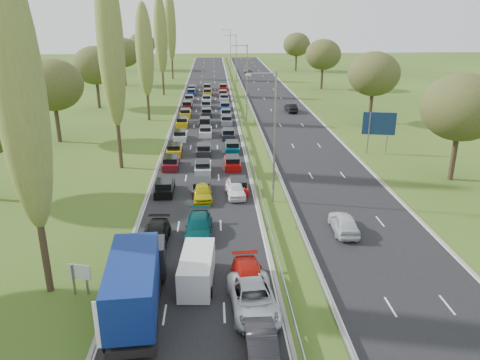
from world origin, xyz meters
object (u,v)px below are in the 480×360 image
object	(u,v)px
blue_lorry	(136,283)
direction_sign	(379,125)
white_van_rear	(197,267)
info_sign	(79,275)
near_car_2	(145,256)
near_car_3	(155,235)

from	to	relation	value
blue_lorry	direction_sign	world-z (taller)	direction_sign
white_van_rear	blue_lorry	bearing A→B (deg)	-132.26
info_sign	direction_sign	distance (m)	41.32
near_car_2	white_van_rear	distance (m)	4.31
white_van_rear	direction_sign	xyz separation A→B (m)	(21.57, 28.48, 2.51)
blue_lorry	white_van_rear	size ratio (longest dim) A/B	1.83
near_car_3	direction_sign	world-z (taller)	direction_sign
blue_lorry	info_sign	distance (m)	4.47
blue_lorry	white_van_rear	world-z (taller)	blue_lorry
direction_sign	info_sign	bearing A→B (deg)	-134.27
info_sign	direction_sign	size ratio (longest dim) A/B	0.40
near_car_2	direction_sign	world-z (taller)	direction_sign
near_car_2	near_car_3	size ratio (longest dim) A/B	1.04
blue_lorry	info_sign	xyz separation A→B (m)	(-3.86, 2.16, -0.67)
near_car_2	white_van_rear	xyz separation A→B (m)	(3.68, -2.22, 0.32)
white_van_rear	direction_sign	world-z (taller)	direction_sign
near_car_3	direction_sign	xyz separation A→B (m)	(24.93, 22.99, 2.83)
white_van_rear	info_sign	xyz separation A→B (m)	(-7.23, -1.06, 0.32)
info_sign	direction_sign	xyz separation A→B (m)	(28.80, 29.55, 2.20)
info_sign	near_car_2	bearing A→B (deg)	42.76
near_car_3	white_van_rear	world-z (taller)	white_van_rear
near_car_2	blue_lorry	distance (m)	5.60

